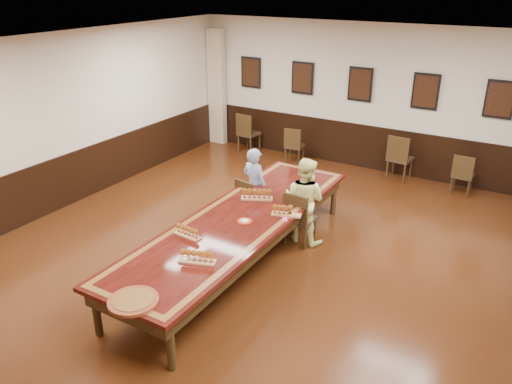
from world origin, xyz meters
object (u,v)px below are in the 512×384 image
Objects in this scene: spare_chair_c at (400,157)px; carved_platter at (133,301)px; chair_woman at (301,217)px; chair_man at (251,201)px; spare_chair_a at (249,132)px; spare_chair_b at (295,145)px; spare_chair_d at (463,174)px; conference_table at (239,227)px; person_woman at (304,200)px; person_man at (255,186)px.

carved_platter is at bearing 86.44° from spare_chair_c.
chair_woman is 3.43m from carved_platter.
chair_man is 3.64m from carved_platter.
spare_chair_c is (3.77, 0.08, 0.01)m from spare_chair_a.
chair_man is 3.34m from spare_chair_b.
spare_chair_d reaches higher than conference_table.
spare_chair_b is at bearing -58.46° from person_woman.
spare_chair_b is 4.66m from conference_table.
spare_chair_b is 0.86× the size of spare_chair_c.
conference_table is at bearing 121.90° from person_man.
carved_platter is at bearing 72.51° from spare_chair_d.
chair_man reaches higher than spare_chair_d.
spare_chair_b is 1.27× the size of carved_platter.
spare_chair_a reaches higher than carved_platter.
person_woman is at bearing 65.06° from conference_table.
person_man is (-1.63, -3.36, 0.19)m from spare_chair_c.
spare_chair_c is 1.17× the size of spare_chair_d.
chair_man is 0.60× the size of person_woman.
spare_chair_a is at bearing -44.72° from person_woman.
person_woman reaches higher than chair_woman.
spare_chair_c is 0.20× the size of conference_table.
person_man reaches higher than spare_chair_c.
chair_man reaches higher than conference_table.
conference_table is at bearing 65.78° from chair_woman.
spare_chair_d is at bearing 71.28° from carved_platter.
chair_woman is 4.75m from spare_chair_a.
carved_platter is (0.11, -2.35, 0.16)m from conference_table.
spare_chair_d is (2.97, 3.31, -0.01)m from chair_man.
person_woman reaches higher than spare_chair_c.
person_man reaches higher than carved_platter.
spare_chair_c is at bearing 81.79° from carved_platter.
spare_chair_a is 1.46× the size of carved_platter.
chair_woman is 1.09× the size of spare_chair_d.
chair_man is at bearing 113.49° from conference_table.
chair_man is 0.28m from person_man.
person_man reaches higher than conference_table.
person_man reaches higher than spare_chair_a.
spare_chair_a is (-2.12, 3.37, 0.06)m from chair_man.
carved_platter is at bearing 85.67° from person_woman.
chair_woman reaches higher than carved_platter.
chair_man is 0.17× the size of conference_table.
person_man reaches higher than spare_chair_d.
chair_man is 0.88× the size of spare_chair_a.
person_man is at bearing -6.52° from person_woman.
spare_chair_c reaches higher than chair_man.
chair_man is 1.07m from chair_woman.
spare_chair_a is at bearing -45.57° from chair_woman.
spare_chair_c reaches higher than conference_table.
person_woman is at bearing 111.55° from spare_chair_b.
chair_woman reaches higher than spare_chair_d.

